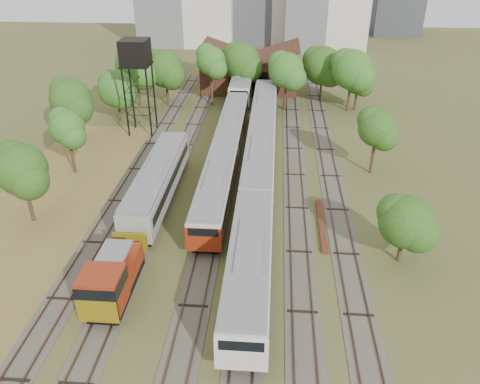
# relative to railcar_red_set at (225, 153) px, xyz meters

# --- Properties ---
(ground) EXTENTS (240.00, 240.00, 0.00)m
(ground) POSITION_rel_railcar_red_set_xyz_m (2.00, -26.06, -1.98)
(ground) COLOR #475123
(ground) RESTS_ON ground
(dry_grass_patch) EXTENTS (14.00, 60.00, 0.04)m
(dry_grass_patch) POSITION_rel_railcar_red_set_xyz_m (-16.00, -18.06, -1.96)
(dry_grass_patch) COLOR brown
(dry_grass_patch) RESTS_ON ground
(tracks) EXTENTS (24.60, 80.00, 0.19)m
(tracks) POSITION_rel_railcar_red_set_xyz_m (1.33, -1.06, -1.94)
(tracks) COLOR #4C473D
(tracks) RESTS_ON ground
(railcar_red_set) EXTENTS (3.02, 34.58, 3.74)m
(railcar_red_set) POSITION_rel_railcar_red_set_xyz_m (0.00, 0.00, 0.00)
(railcar_red_set) COLOR black
(railcar_red_set) RESTS_ON ground
(railcar_green_set) EXTENTS (3.27, 52.08, 4.05)m
(railcar_green_set) POSITION_rel_railcar_red_set_xyz_m (4.00, -3.06, 0.16)
(railcar_green_set) COLOR black
(railcar_green_set) RESTS_ON ground
(railcar_rear) EXTENTS (3.25, 16.08, 4.03)m
(railcar_rear) POSITION_rel_railcar_red_set_xyz_m (0.00, 27.25, 0.15)
(railcar_rear) COLOR black
(railcar_rear) RESTS_ON ground
(shunter_locomotive) EXTENTS (2.89, 8.10, 3.78)m
(shunter_locomotive) POSITION_rel_railcar_red_set_xyz_m (-6.00, -22.58, -0.14)
(shunter_locomotive) COLOR black
(shunter_locomotive) RESTS_ON ground
(old_grey_coach) EXTENTS (3.12, 18.00, 3.86)m
(old_grey_coach) POSITION_rel_railcar_red_set_xyz_m (-6.00, -7.65, 0.13)
(old_grey_coach) COLOR black
(old_grey_coach) RESTS_ON ground
(water_tower) EXTENTS (3.57, 3.57, 12.33)m
(water_tower) POSITION_rel_railcar_red_set_xyz_m (-12.35, 10.24, 8.42)
(water_tower) COLOR black
(water_tower) RESTS_ON ground
(rail_pile_far) EXTENTS (0.55, 8.79, 0.29)m
(rail_pile_far) POSITION_rel_railcar_red_set_xyz_m (10.20, -11.36, -1.83)
(rail_pile_far) COLOR maroon
(rail_pile_far) RESTS_ON ground
(maintenance_shed) EXTENTS (16.45, 11.55, 7.58)m
(maintenance_shed) POSITION_rel_railcar_red_set_xyz_m (1.00, 31.91, 0.94)
(maintenance_shed) COLOR #381814
(maintenance_shed) RESTS_ON ground
(tree_band_left) EXTENTS (7.84, 54.35, 8.63)m
(tree_band_left) POSITION_rel_railcar_red_set_xyz_m (-17.51, -6.68, 3.28)
(tree_band_left) COLOR #382616
(tree_band_left) RESTS_ON ground
(tree_band_far) EXTENTS (38.27, 11.78, 9.20)m
(tree_band_far) POSITION_rel_railcar_red_set_xyz_m (0.76, 23.08, 3.96)
(tree_band_far) COLOR #382616
(tree_band_far) RESTS_ON ground
(tree_band_right) EXTENTS (5.75, 42.07, 7.46)m
(tree_band_right) POSITION_rel_railcar_red_set_xyz_m (16.80, 1.13, 2.58)
(tree_band_right) COLOR #382616
(tree_band_right) RESTS_ON ground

